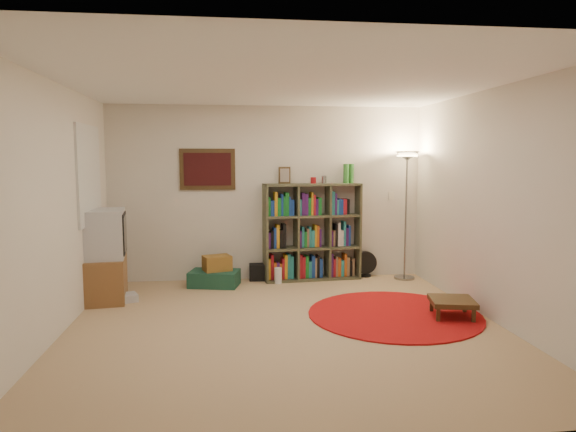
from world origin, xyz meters
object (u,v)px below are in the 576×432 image
Objects in this scene: floor_lamp at (407,173)px; side_table at (452,302)px; suitcase at (214,278)px; bookshelf at (310,233)px; floor_fan at (365,264)px; tv_stand at (102,257)px.

side_table is at bearing -93.75° from floor_lamp.
suitcase is at bearing -177.88° from floor_lamp.
floor_lamp is (1.37, -0.18, 0.86)m from bookshelf.
side_table is (-0.12, -1.86, -1.36)m from floor_lamp.
suitcase is at bearing -162.98° from floor_fan.
floor_fan reaches higher than suitcase.
tv_stand reaches higher than side_table.
tv_stand is at bearing -157.37° from floor_fan.
floor_fan is (0.84, 0.03, -0.48)m from bookshelf.
floor_lamp is at bearing 86.25° from side_table.
bookshelf is at bearing 9.40° from tv_stand.
suitcase is at bearing -173.42° from bookshelf.
bookshelf is 2.27× the size of suitcase.
floor_lamp is 1.64× the size of tv_stand.
tv_stand is 4.18m from side_table.
suitcase is (-2.75, -0.10, -1.43)m from floor_lamp.
tv_stand is at bearing -167.96° from bookshelf.
bookshelf is at bearing 172.68° from floor_lamp.
bookshelf is 4.39× the size of floor_fan.
suitcase is 3.17m from side_table.
bookshelf reaches higher than side_table.
tv_stand is (-2.73, -0.83, -0.13)m from bookshelf.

